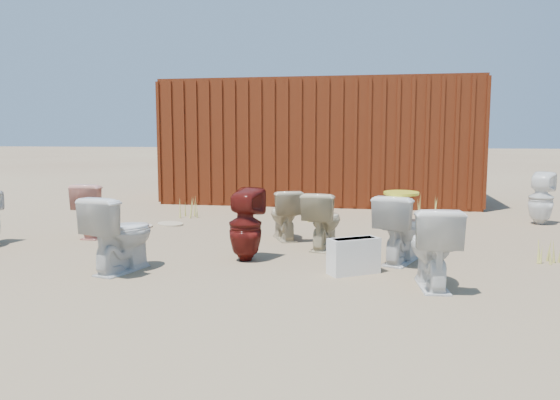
% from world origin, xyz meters
% --- Properties ---
extents(ground, '(100.00, 100.00, 0.00)m').
position_xyz_m(ground, '(0.00, 0.00, 0.00)').
color(ground, brown).
rests_on(ground, ground).
extents(shipping_container, '(6.00, 2.40, 2.40)m').
position_xyz_m(shipping_container, '(0.00, 5.20, 1.20)').
color(shipping_container, '#521D0D').
rests_on(shipping_container, ground).
extents(toilet_front_pink, '(0.44, 0.72, 0.72)m').
position_xyz_m(toilet_front_pink, '(-2.47, 0.66, 0.36)').
color(toilet_front_pink, '#DC8E7F').
rests_on(toilet_front_pink, ground).
extents(toilet_front_c, '(0.60, 0.83, 0.76)m').
position_xyz_m(toilet_front_c, '(-1.30, -1.01, 0.38)').
color(toilet_front_c, silver).
rests_on(toilet_front_c, ground).
extents(toilet_front_maroon, '(0.42, 0.42, 0.78)m').
position_xyz_m(toilet_front_maroon, '(-0.20, -0.35, 0.39)').
color(toilet_front_maroon, '#56120E').
rests_on(toilet_front_maroon, ground).
extents(toilet_front_e, '(0.48, 0.75, 0.73)m').
position_xyz_m(toilet_front_e, '(1.68, -1.04, 0.36)').
color(toilet_front_e, white).
rests_on(toilet_front_e, ground).
extents(toilet_back_beige_left, '(0.59, 0.73, 0.65)m').
position_xyz_m(toilet_back_beige_left, '(-0.00, 0.91, 0.32)').
color(toilet_back_beige_left, '#C0B08C').
rests_on(toilet_back_beige_left, ground).
extents(toilet_back_beige_right, '(0.49, 0.72, 0.68)m').
position_xyz_m(toilet_back_beige_right, '(0.56, 0.42, 0.34)').
color(toilet_back_beige_right, '#C2B58E').
rests_on(toilet_back_beige_right, ground).
extents(toilet_back_yellowlid, '(0.63, 0.81, 0.73)m').
position_xyz_m(toilet_back_yellowlid, '(1.43, -0.13, 0.36)').
color(toilet_back_yellowlid, silver).
rests_on(toilet_back_yellowlid, ground).
extents(toilet_back_e, '(0.48, 0.49, 0.79)m').
position_xyz_m(toilet_back_e, '(3.60, 2.79, 0.40)').
color(toilet_back_e, white).
rests_on(toilet_back_e, ground).
extents(yellow_lid, '(0.37, 0.46, 0.02)m').
position_xyz_m(yellow_lid, '(1.43, -0.13, 0.74)').
color(yellow_lid, gold).
rests_on(yellow_lid, toilet_back_yellowlid).
extents(loose_tank, '(0.53, 0.44, 0.35)m').
position_xyz_m(loose_tank, '(0.97, -0.70, 0.17)').
color(loose_tank, silver).
rests_on(loose_tank, ground).
extents(loose_lid_near, '(0.45, 0.54, 0.02)m').
position_xyz_m(loose_lid_near, '(-2.25, 1.41, 0.01)').
color(loose_lid_near, tan).
rests_on(loose_lid_near, ground).
extents(loose_lid_far, '(0.59, 0.58, 0.02)m').
position_xyz_m(loose_lid_far, '(-1.89, 1.73, 0.01)').
color(loose_lid_far, '#C2B18C').
rests_on(loose_lid_far, ground).
extents(weed_clump_a, '(0.36, 0.36, 0.34)m').
position_xyz_m(weed_clump_a, '(-1.88, 2.57, 0.17)').
color(weed_clump_a, '#B1AB46').
rests_on(weed_clump_a, ground).
extents(weed_clump_b, '(0.32, 0.32, 0.30)m').
position_xyz_m(weed_clump_b, '(0.23, 2.41, 0.15)').
color(weed_clump_b, '#B1AB46').
rests_on(weed_clump_b, ground).
extents(weed_clump_c, '(0.36, 0.36, 0.36)m').
position_xyz_m(weed_clump_c, '(1.98, 3.09, 0.18)').
color(weed_clump_c, '#B1AB46').
rests_on(weed_clump_c, ground).
extents(weed_clump_d, '(0.30, 0.30, 0.23)m').
position_xyz_m(weed_clump_d, '(-0.98, 3.50, 0.12)').
color(weed_clump_d, '#B1AB46').
rests_on(weed_clump_d, ground).
extents(weed_clump_e, '(0.34, 0.34, 0.33)m').
position_xyz_m(weed_clump_e, '(1.46, 3.50, 0.17)').
color(weed_clump_e, '#B1AB46').
rests_on(weed_clump_e, ground).
extents(weed_clump_f, '(0.28, 0.28, 0.27)m').
position_xyz_m(weed_clump_f, '(2.97, 0.19, 0.13)').
color(weed_clump_f, '#B1AB46').
rests_on(weed_clump_f, ground).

